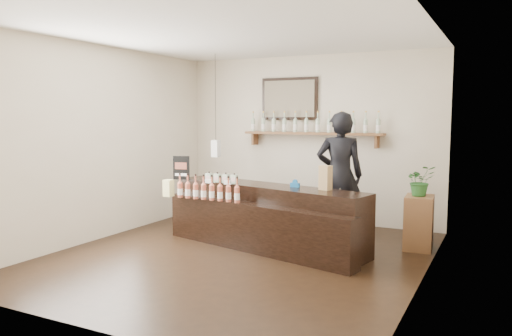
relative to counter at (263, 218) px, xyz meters
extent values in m
plane|color=black|center=(-0.07, -0.59, -0.40)|extent=(5.00, 5.00, 0.00)
plane|color=beige|center=(-0.07, 1.91, 1.00)|extent=(4.50, 0.00, 4.50)
plane|color=beige|center=(-0.07, -3.09, 1.00)|extent=(4.50, 0.00, 4.50)
plane|color=beige|center=(-2.32, -0.59, 1.00)|extent=(0.00, 5.00, 5.00)
plane|color=beige|center=(2.18, -0.59, 1.00)|extent=(0.00, 5.00, 5.00)
plane|color=white|center=(-0.07, -0.59, 2.40)|extent=(5.00, 5.00, 0.00)
cube|color=brown|center=(0.03, 1.78, 1.10)|extent=(2.40, 0.25, 0.04)
cube|color=brown|center=(-1.05, 1.81, 0.98)|extent=(0.04, 0.20, 0.20)
cube|color=brown|center=(1.11, 1.81, 0.98)|extent=(0.04, 0.20, 0.20)
cube|color=black|center=(-0.42, 1.88, 1.68)|extent=(1.02, 0.04, 0.72)
cube|color=#403629|center=(-0.42, 1.86, 1.68)|extent=(0.92, 0.01, 0.62)
cube|color=white|center=(-1.37, 1.01, 0.85)|extent=(0.12, 0.12, 0.28)
cylinder|color=black|center=(-1.37, 1.01, 1.70)|extent=(0.01, 0.01, 1.41)
cylinder|color=#B2CAA9|center=(-1.07, 1.78, 1.23)|extent=(0.07, 0.07, 0.20)
cone|color=#B2CAA9|center=(-1.07, 1.78, 1.35)|extent=(0.07, 0.07, 0.05)
cylinder|color=#B2CAA9|center=(-1.07, 1.78, 1.41)|extent=(0.02, 0.02, 0.07)
cylinder|color=gold|center=(-1.07, 1.78, 1.46)|extent=(0.03, 0.03, 0.02)
cylinder|color=white|center=(-1.07, 1.78, 1.21)|extent=(0.07, 0.07, 0.09)
cylinder|color=#B2CAA9|center=(-0.87, 1.78, 1.23)|extent=(0.07, 0.07, 0.20)
cone|color=#B2CAA9|center=(-0.87, 1.78, 1.35)|extent=(0.07, 0.07, 0.05)
cylinder|color=#B2CAA9|center=(-0.87, 1.78, 1.41)|extent=(0.02, 0.02, 0.07)
cylinder|color=gold|center=(-0.87, 1.78, 1.46)|extent=(0.03, 0.03, 0.02)
cylinder|color=white|center=(-0.87, 1.78, 1.21)|extent=(0.07, 0.07, 0.09)
cylinder|color=#B2CAA9|center=(-0.67, 1.78, 1.23)|extent=(0.07, 0.07, 0.20)
cone|color=#B2CAA9|center=(-0.67, 1.78, 1.35)|extent=(0.07, 0.07, 0.05)
cylinder|color=#B2CAA9|center=(-0.67, 1.78, 1.41)|extent=(0.02, 0.02, 0.07)
cylinder|color=gold|center=(-0.67, 1.78, 1.46)|extent=(0.03, 0.03, 0.02)
cylinder|color=white|center=(-0.67, 1.78, 1.21)|extent=(0.07, 0.07, 0.09)
cylinder|color=#B2CAA9|center=(-0.47, 1.78, 1.23)|extent=(0.07, 0.07, 0.20)
cone|color=#B2CAA9|center=(-0.47, 1.78, 1.35)|extent=(0.07, 0.07, 0.05)
cylinder|color=#B2CAA9|center=(-0.47, 1.78, 1.41)|extent=(0.02, 0.02, 0.07)
cylinder|color=gold|center=(-0.47, 1.78, 1.46)|extent=(0.03, 0.03, 0.02)
cylinder|color=white|center=(-0.47, 1.78, 1.21)|extent=(0.07, 0.07, 0.09)
cylinder|color=#B2CAA9|center=(-0.27, 1.78, 1.23)|extent=(0.07, 0.07, 0.20)
cone|color=#B2CAA9|center=(-0.27, 1.78, 1.35)|extent=(0.07, 0.07, 0.05)
cylinder|color=#B2CAA9|center=(-0.27, 1.78, 1.41)|extent=(0.02, 0.02, 0.07)
cylinder|color=gold|center=(-0.27, 1.78, 1.46)|extent=(0.03, 0.03, 0.02)
cylinder|color=white|center=(-0.27, 1.78, 1.21)|extent=(0.07, 0.07, 0.09)
cylinder|color=#B2CAA9|center=(-0.07, 1.78, 1.23)|extent=(0.07, 0.07, 0.20)
cone|color=#B2CAA9|center=(-0.07, 1.78, 1.35)|extent=(0.07, 0.07, 0.05)
cylinder|color=#B2CAA9|center=(-0.07, 1.78, 1.41)|extent=(0.02, 0.02, 0.07)
cylinder|color=gold|center=(-0.07, 1.78, 1.46)|extent=(0.03, 0.03, 0.02)
cylinder|color=white|center=(-0.07, 1.78, 1.21)|extent=(0.07, 0.07, 0.09)
cylinder|color=#B2CAA9|center=(0.13, 1.78, 1.23)|extent=(0.07, 0.07, 0.20)
cone|color=#B2CAA9|center=(0.13, 1.78, 1.35)|extent=(0.07, 0.07, 0.05)
cylinder|color=#B2CAA9|center=(0.13, 1.78, 1.41)|extent=(0.02, 0.02, 0.07)
cylinder|color=gold|center=(0.13, 1.78, 1.46)|extent=(0.03, 0.03, 0.02)
cylinder|color=white|center=(0.13, 1.78, 1.21)|extent=(0.07, 0.07, 0.09)
cylinder|color=#B2CAA9|center=(0.33, 1.78, 1.23)|extent=(0.07, 0.07, 0.20)
cone|color=#B2CAA9|center=(0.33, 1.78, 1.35)|extent=(0.07, 0.07, 0.05)
cylinder|color=#B2CAA9|center=(0.33, 1.78, 1.41)|extent=(0.02, 0.02, 0.07)
cylinder|color=gold|center=(0.33, 1.78, 1.46)|extent=(0.03, 0.03, 0.02)
cylinder|color=white|center=(0.33, 1.78, 1.21)|extent=(0.07, 0.07, 0.09)
cylinder|color=#B2CAA9|center=(0.53, 1.78, 1.23)|extent=(0.07, 0.07, 0.20)
cone|color=#B2CAA9|center=(0.53, 1.78, 1.35)|extent=(0.07, 0.07, 0.05)
cylinder|color=#B2CAA9|center=(0.53, 1.78, 1.41)|extent=(0.02, 0.02, 0.07)
cylinder|color=gold|center=(0.53, 1.78, 1.46)|extent=(0.03, 0.03, 0.02)
cylinder|color=white|center=(0.53, 1.78, 1.21)|extent=(0.07, 0.07, 0.09)
cylinder|color=#B2CAA9|center=(0.73, 1.78, 1.23)|extent=(0.07, 0.07, 0.20)
cone|color=#B2CAA9|center=(0.73, 1.78, 1.35)|extent=(0.07, 0.07, 0.05)
cylinder|color=#B2CAA9|center=(0.73, 1.78, 1.41)|extent=(0.02, 0.02, 0.07)
cylinder|color=gold|center=(0.73, 1.78, 1.46)|extent=(0.03, 0.03, 0.02)
cylinder|color=white|center=(0.73, 1.78, 1.21)|extent=(0.07, 0.07, 0.09)
cylinder|color=#B2CAA9|center=(0.93, 1.78, 1.23)|extent=(0.07, 0.07, 0.20)
cone|color=#B2CAA9|center=(0.93, 1.78, 1.35)|extent=(0.07, 0.07, 0.05)
cylinder|color=#B2CAA9|center=(0.93, 1.78, 1.41)|extent=(0.02, 0.02, 0.07)
cylinder|color=gold|center=(0.93, 1.78, 1.46)|extent=(0.03, 0.03, 0.02)
cylinder|color=white|center=(0.93, 1.78, 1.21)|extent=(0.07, 0.07, 0.09)
cylinder|color=#B2CAA9|center=(1.13, 1.78, 1.23)|extent=(0.07, 0.07, 0.20)
cone|color=#B2CAA9|center=(1.13, 1.78, 1.35)|extent=(0.07, 0.07, 0.05)
cylinder|color=#B2CAA9|center=(1.13, 1.78, 1.41)|extent=(0.02, 0.02, 0.07)
cylinder|color=gold|center=(1.13, 1.78, 1.46)|extent=(0.03, 0.03, 0.02)
cylinder|color=white|center=(1.13, 1.78, 1.21)|extent=(0.07, 0.07, 0.09)
cube|color=black|center=(0.01, 0.11, 0.02)|extent=(3.04, 1.20, 0.84)
cube|color=black|center=(0.01, -0.29, -0.08)|extent=(2.98, 0.94, 0.63)
cube|color=white|center=(-0.83, -0.08, 0.47)|extent=(0.10, 0.04, 0.05)
cube|color=white|center=(-0.52, -0.08, 0.47)|extent=(0.10, 0.04, 0.05)
cube|color=#F2F094|center=(-1.38, -0.29, 0.30)|extent=(0.12, 0.12, 0.12)
cube|color=#F2F094|center=(-1.38, -0.29, 0.42)|extent=(0.12, 0.12, 0.12)
cube|color=#B2CAA9|center=(-0.92, 0.07, 0.50)|extent=(0.08, 0.08, 0.13)
cube|color=beige|center=(-0.92, 0.03, 0.50)|extent=(0.07, 0.00, 0.06)
cylinder|color=black|center=(-0.92, 0.07, 0.57)|extent=(0.02, 0.02, 0.03)
cube|color=#B2CAA9|center=(-0.77, 0.07, 0.50)|extent=(0.08, 0.08, 0.13)
cube|color=beige|center=(-0.77, 0.03, 0.50)|extent=(0.07, 0.00, 0.06)
cylinder|color=black|center=(-0.77, 0.07, 0.57)|extent=(0.02, 0.02, 0.03)
cube|color=#B2CAA9|center=(-0.63, 0.07, 0.50)|extent=(0.08, 0.08, 0.13)
cube|color=beige|center=(-0.63, 0.03, 0.50)|extent=(0.07, 0.00, 0.06)
cylinder|color=black|center=(-0.63, 0.07, 0.57)|extent=(0.02, 0.02, 0.03)
cube|color=#B2CAA9|center=(-0.49, 0.07, 0.50)|extent=(0.08, 0.08, 0.13)
cube|color=beige|center=(-0.49, 0.03, 0.50)|extent=(0.07, 0.00, 0.06)
cylinder|color=black|center=(-0.49, 0.07, 0.57)|extent=(0.02, 0.02, 0.03)
cylinder|color=#B6563D|center=(-1.18, -0.29, 0.34)|extent=(0.07, 0.07, 0.20)
cone|color=#B6563D|center=(-1.18, -0.29, 0.47)|extent=(0.07, 0.07, 0.05)
cylinder|color=#B6563D|center=(-1.18, -0.29, 0.53)|extent=(0.02, 0.02, 0.07)
cylinder|color=black|center=(-1.18, -0.29, 0.58)|extent=(0.03, 0.03, 0.02)
cylinder|color=white|center=(-1.18, -0.29, 0.32)|extent=(0.07, 0.07, 0.09)
cylinder|color=#B6563D|center=(-1.05, -0.29, 0.34)|extent=(0.07, 0.07, 0.20)
cone|color=#B6563D|center=(-1.05, -0.29, 0.47)|extent=(0.07, 0.07, 0.05)
cylinder|color=#B6563D|center=(-1.05, -0.29, 0.53)|extent=(0.02, 0.02, 0.07)
cylinder|color=black|center=(-1.05, -0.29, 0.58)|extent=(0.03, 0.03, 0.02)
cylinder|color=white|center=(-1.05, -0.29, 0.32)|extent=(0.07, 0.07, 0.09)
cylinder|color=#B6563D|center=(-0.92, -0.29, 0.34)|extent=(0.07, 0.07, 0.20)
cone|color=#B6563D|center=(-0.92, -0.29, 0.47)|extent=(0.07, 0.07, 0.05)
cylinder|color=#B6563D|center=(-0.92, -0.29, 0.53)|extent=(0.02, 0.02, 0.07)
cylinder|color=black|center=(-0.92, -0.29, 0.58)|extent=(0.03, 0.03, 0.02)
cylinder|color=white|center=(-0.92, -0.29, 0.32)|extent=(0.07, 0.07, 0.09)
cylinder|color=#B6563D|center=(-0.78, -0.29, 0.34)|extent=(0.07, 0.07, 0.20)
cone|color=#B6563D|center=(-0.78, -0.29, 0.47)|extent=(0.07, 0.07, 0.05)
cylinder|color=#B6563D|center=(-0.78, -0.29, 0.53)|extent=(0.02, 0.02, 0.07)
cylinder|color=black|center=(-0.78, -0.29, 0.58)|extent=(0.03, 0.03, 0.02)
cylinder|color=white|center=(-0.78, -0.29, 0.32)|extent=(0.07, 0.07, 0.09)
cylinder|color=#B6563D|center=(-0.65, -0.29, 0.34)|extent=(0.07, 0.07, 0.20)
cone|color=#B6563D|center=(-0.65, -0.29, 0.47)|extent=(0.07, 0.07, 0.05)
cylinder|color=#B6563D|center=(-0.65, -0.29, 0.53)|extent=(0.02, 0.02, 0.07)
cylinder|color=black|center=(-0.65, -0.29, 0.58)|extent=(0.03, 0.03, 0.02)
cylinder|color=white|center=(-0.65, -0.29, 0.32)|extent=(0.07, 0.07, 0.09)
cylinder|color=#B6563D|center=(-0.52, -0.29, 0.34)|extent=(0.07, 0.07, 0.20)
cone|color=#B6563D|center=(-0.52, -0.29, 0.47)|extent=(0.07, 0.07, 0.05)
cylinder|color=#B6563D|center=(-0.52, -0.29, 0.53)|extent=(0.02, 0.02, 0.07)
cylinder|color=black|center=(-0.52, -0.29, 0.58)|extent=(0.03, 0.03, 0.02)
cylinder|color=white|center=(-0.52, -0.29, 0.32)|extent=(0.07, 0.07, 0.09)
cylinder|color=#B6563D|center=(-0.39, -0.29, 0.34)|extent=(0.07, 0.07, 0.20)
cone|color=#B6563D|center=(-0.39, -0.29, 0.47)|extent=(0.07, 0.07, 0.05)
cylinder|color=#B6563D|center=(-0.39, -0.29, 0.53)|extent=(0.02, 0.02, 0.07)
cylinder|color=black|center=(-0.39, -0.29, 0.58)|extent=(0.03, 0.03, 0.02)
cylinder|color=white|center=(-0.39, -0.29, 0.32)|extent=(0.07, 0.07, 0.09)
cylinder|color=#B6563D|center=(-0.25, -0.29, 0.34)|extent=(0.07, 0.07, 0.20)
cone|color=#B6563D|center=(-0.25, -0.29, 0.47)|extent=(0.07, 0.07, 0.05)
cylinder|color=#B6563D|center=(-0.25, -0.29, 0.53)|extent=(0.02, 0.02, 0.07)
cylinder|color=black|center=(-0.25, -0.29, 0.58)|extent=(0.03, 0.03, 0.02)
cylinder|color=white|center=(-0.25, -0.29, 0.32)|extent=(0.07, 0.07, 0.09)
cube|color=black|center=(-1.40, 0.06, 0.62)|extent=(0.25, 0.09, 0.35)
cube|color=brown|center=(-1.40, 0.05, 0.65)|extent=(0.18, 0.05, 0.10)
cube|color=white|center=(-1.40, 0.05, 0.52)|extent=(0.18, 0.05, 0.04)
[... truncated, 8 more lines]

